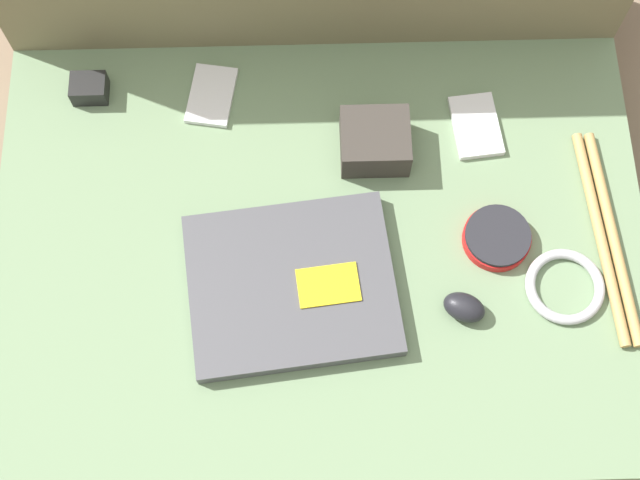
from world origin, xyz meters
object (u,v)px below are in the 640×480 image
laptop (292,285)px  phone_black (476,126)px  speaker_puck (497,237)px  camera_pouch (375,141)px  charger_brick (89,88)px  computer_mouse (464,307)px  phone_silver (212,95)px

laptop → phone_black: (0.30, 0.26, -0.01)m
speaker_puck → phone_black: (-0.01, 0.19, -0.01)m
laptop → phone_black: 0.40m
camera_pouch → charger_brick: (-0.45, 0.11, -0.01)m
laptop → computer_mouse: bearing=-16.0°
charger_brick → laptop: bearing=-46.6°
laptop → camera_pouch: camera_pouch is taller
camera_pouch → phone_black: bearing=12.5°
phone_black → camera_pouch: size_ratio=1.09×
laptop → speaker_puck: laptop is taller
laptop → camera_pouch: bearing=53.0°
computer_mouse → laptop: bearing=-166.0°
phone_black → camera_pouch: 0.17m
speaker_puck → phone_silver: 0.51m
phone_silver → charger_brick: 0.20m
camera_pouch → computer_mouse: bearing=-66.1°
computer_mouse → phone_silver: bearing=159.0°
speaker_puck → phone_silver: size_ratio=0.88×
speaker_puck → charger_brick: (-0.63, 0.27, 0.01)m
laptop → charger_brick: bearing=126.9°
charger_brick → camera_pouch: bearing=-14.1°
speaker_puck → phone_black: bearing=94.1°
laptop → speaker_puck: size_ratio=3.19×
speaker_puck → phone_black: size_ratio=0.88×
computer_mouse → camera_pouch: 0.29m
speaker_puck → computer_mouse: bearing=-118.2°
computer_mouse → speaker_puck: 0.13m
phone_silver → camera_pouch: 0.28m
charger_brick → speaker_puck: bearing=-23.1°
camera_pouch → charger_brick: bearing=165.9°
phone_silver → phone_black: bearing=0.6°
laptop → camera_pouch: (0.13, 0.22, 0.02)m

